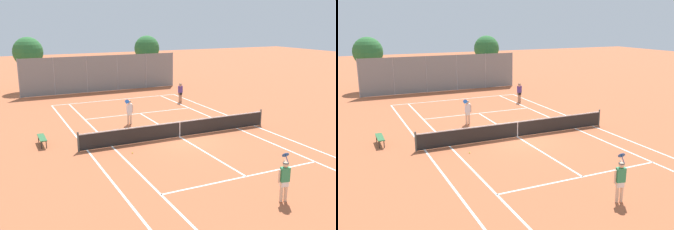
# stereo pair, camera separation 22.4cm
# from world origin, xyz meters

# --- Properties ---
(ground_plane) EXTENTS (120.00, 120.00, 0.00)m
(ground_plane) POSITION_xyz_m (0.00, 0.00, 0.00)
(ground_plane) COLOR #B25B38
(court_line_markings) EXTENTS (11.10, 23.90, 0.01)m
(court_line_markings) POSITION_xyz_m (0.00, 0.00, 0.00)
(court_line_markings) COLOR white
(court_line_markings) RESTS_ON ground
(tennis_net) EXTENTS (12.00, 0.10, 1.07)m
(tennis_net) POSITION_xyz_m (0.00, 0.00, 0.51)
(tennis_net) COLOR #474C47
(tennis_net) RESTS_ON ground
(player_near_side) EXTENTS (0.79, 0.71, 1.77)m
(player_near_side) POSITION_xyz_m (-0.16, -8.88, 0.93)
(player_near_side) COLOR beige
(player_near_side) RESTS_ON ground
(player_far_left) EXTENTS (0.72, 0.72, 1.77)m
(player_far_left) POSITION_xyz_m (-1.71, 3.93, 0.93)
(player_far_left) COLOR beige
(player_far_left) RESTS_ON ground
(player_far_right) EXTENTS (0.44, 0.54, 1.60)m
(player_far_right) POSITION_xyz_m (4.51, 8.64, 0.91)
(player_far_right) COLOR tan
(player_far_right) RESTS_ON ground
(loose_tennis_ball_0) EXTENTS (0.07, 0.07, 0.07)m
(loose_tennis_ball_0) POSITION_xyz_m (-0.97, 1.26, 0.03)
(loose_tennis_ball_0) COLOR #D1DB33
(loose_tennis_ball_0) RESTS_ON ground
(loose_tennis_ball_1) EXTENTS (0.07, 0.07, 0.07)m
(loose_tennis_ball_1) POSITION_xyz_m (-3.51, -1.47, 0.03)
(loose_tennis_ball_1) COLOR #D1DB33
(loose_tennis_ball_1) RESTS_ON ground
(loose_tennis_ball_2) EXTENTS (0.07, 0.07, 0.07)m
(loose_tennis_ball_2) POSITION_xyz_m (4.68, 7.11, 0.03)
(loose_tennis_ball_2) COLOR #D1DB33
(loose_tennis_ball_2) RESTS_ON ground
(courtside_bench) EXTENTS (0.36, 1.50, 0.47)m
(courtside_bench) POSITION_xyz_m (-7.52, 1.93, 0.41)
(courtside_bench) COLOR #2D6638
(courtside_bench) RESTS_ON ground
(back_fence) EXTENTS (15.11, 0.08, 3.47)m
(back_fence) POSITION_xyz_m (0.00, 16.26, 1.74)
(back_fence) COLOR gray
(back_fence) RESTS_ON ground
(tree_behind_left) EXTENTS (2.85, 2.85, 5.17)m
(tree_behind_left) POSITION_xyz_m (-6.32, 19.59, 3.65)
(tree_behind_left) COLOR brown
(tree_behind_left) RESTS_ON ground
(tree_behind_right) EXTENTS (2.68, 2.68, 5.13)m
(tree_behind_right) POSITION_xyz_m (5.66, 18.78, 3.71)
(tree_behind_right) COLOR brown
(tree_behind_right) RESTS_ON ground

